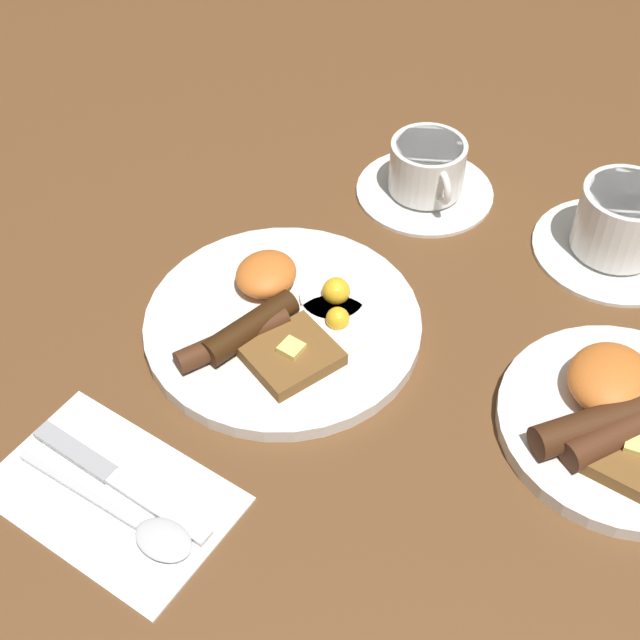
% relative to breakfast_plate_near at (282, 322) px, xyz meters
% --- Properties ---
extents(ground_plane, '(3.00, 3.00, 0.00)m').
position_rel_breakfast_plate_near_xyz_m(ground_plane, '(-0.00, 0.00, -0.01)').
color(ground_plane, brown).
extents(breakfast_plate_near, '(0.27, 0.27, 0.04)m').
position_rel_breakfast_plate_near_xyz_m(breakfast_plate_near, '(0.00, 0.00, 0.00)').
color(breakfast_plate_near, white).
rests_on(breakfast_plate_near, ground_plane).
extents(breakfast_plate_far, '(0.22, 0.22, 0.05)m').
position_rel_breakfast_plate_near_xyz_m(breakfast_plate_far, '(-0.04, 0.32, 0.00)').
color(breakfast_plate_far, white).
rests_on(breakfast_plate_far, ground_plane).
extents(teacup_near, '(0.15, 0.15, 0.07)m').
position_rel_breakfast_plate_near_xyz_m(teacup_near, '(-0.26, 0.04, 0.02)').
color(teacup_near, white).
rests_on(teacup_near, ground_plane).
extents(teacup_far, '(0.17, 0.17, 0.08)m').
position_rel_breakfast_plate_near_xyz_m(teacup_far, '(-0.26, 0.25, 0.02)').
color(teacup_far, white).
rests_on(teacup_far, ground_plane).
extents(napkin, '(0.15, 0.21, 0.01)m').
position_rel_breakfast_plate_near_xyz_m(napkin, '(0.23, -0.03, -0.01)').
color(napkin, white).
rests_on(napkin, ground_plane).
extents(knife, '(0.04, 0.19, 0.01)m').
position_rel_breakfast_plate_near_xyz_m(knife, '(0.21, -0.04, -0.01)').
color(knife, silver).
rests_on(knife, napkin).
extents(spoon, '(0.04, 0.18, 0.01)m').
position_rel_breakfast_plate_near_xyz_m(spoon, '(0.24, 0.01, -0.00)').
color(spoon, silver).
rests_on(spoon, napkin).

